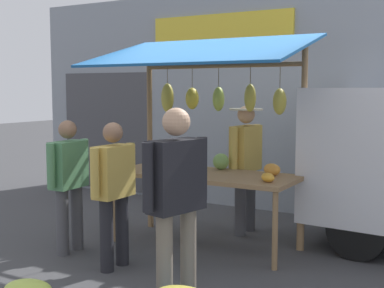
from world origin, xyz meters
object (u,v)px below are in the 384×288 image
shopper_with_ponytail (176,193)px  shopper_with_shopping_bag (114,186)px  market_stall (208,117)px  vendor_with_sunhat (246,158)px  shopper_in_striped_shirt (69,178)px

shopper_with_ponytail → shopper_with_shopping_bag: size_ratio=1.12×
market_stall → shopper_with_ponytail: (-0.67, 1.77, -0.54)m
vendor_with_sunhat → shopper_with_shopping_bag: 2.02m
market_stall → shopper_with_ponytail: bearing=110.6°
shopper_with_ponytail → shopper_in_striped_shirt: 2.04m
market_stall → shopper_with_shopping_bag: market_stall is taller
shopper_with_ponytail → shopper_in_striped_shirt: bearing=82.3°
market_stall → shopper_with_shopping_bag: bearing=70.2°
vendor_with_sunhat → market_stall: bearing=-10.6°
vendor_with_sunhat → shopper_with_shopping_bag: size_ratio=1.08×
market_stall → shopper_in_striped_shirt: bearing=40.2°
market_stall → shopper_with_ponytail: 1.97m
vendor_with_sunhat → shopper_with_ponytail: bearing=15.0°
vendor_with_sunhat → shopper_with_shopping_bag: (0.62, 1.92, -0.11)m
vendor_with_sunhat → shopper_in_striped_shirt: (1.41, 1.74, -0.12)m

